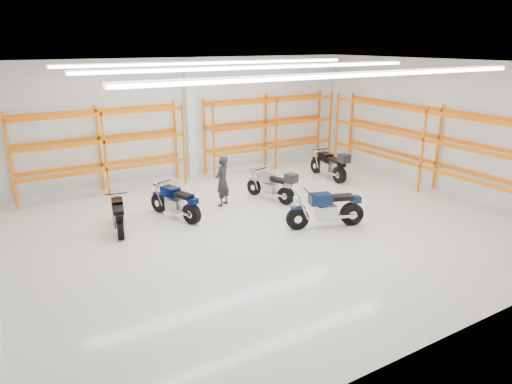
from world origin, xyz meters
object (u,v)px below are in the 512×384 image
motorcycle_main (329,210)px  structural_column (190,119)px  motorcycle_back_b (176,203)px  motorcycle_back_c (274,186)px  motorcycle_back_d (331,165)px  motorcycle_back_a (119,216)px  standing_man (222,181)px

motorcycle_main → structural_column: size_ratio=0.49×
motorcycle_back_b → motorcycle_back_c: (3.36, -0.12, 0.02)m
motorcycle_main → motorcycle_back_d: size_ratio=0.99×
motorcycle_back_d → structural_column: size_ratio=0.50×
motorcycle_back_a → standing_man: size_ratio=1.16×
motorcycle_back_a → structural_column: bearing=45.6°
motorcycle_back_a → motorcycle_back_b: (1.73, 0.06, 0.05)m
motorcycle_back_d → motorcycle_back_c: bearing=-162.8°
standing_man → motorcycle_main: bearing=85.4°
motorcycle_main → standing_man: (-1.77, 3.18, 0.29)m
structural_column → motorcycle_back_b: bearing=-119.0°
standing_man → structural_column: (0.46, 3.55, 1.44)m
motorcycle_back_c → motorcycle_back_d: (3.22, 1.00, 0.04)m
motorcycle_back_c → structural_column: bearing=106.5°
motorcycle_back_a → motorcycle_back_b: bearing=2.1°
structural_column → motorcycle_back_d: bearing=-34.5°
motorcycle_back_c → motorcycle_main: bearing=-87.5°
motorcycle_back_d → standing_man: bearing=-173.9°
motorcycle_main → structural_column: 7.07m
motorcycle_back_a → motorcycle_back_c: size_ratio=0.93×
motorcycle_main → motorcycle_back_a: bearing=152.1°
motorcycle_back_d → standing_man: standing_man is taller
motorcycle_back_b → structural_column: 4.81m
motorcycle_back_d → structural_column: bearing=145.5°
motorcycle_back_b → standing_man: bearing=12.0°
motorcycle_back_b → motorcycle_back_c: 3.36m
motorcycle_main → motorcycle_back_d: (3.11, 3.70, 0.02)m
motorcycle_back_a → motorcycle_back_b: size_ratio=0.93×
motorcycle_main → motorcycle_back_a: 5.89m
motorcycle_back_b → motorcycle_back_d: motorcycle_back_d is taller
motorcycle_back_b → motorcycle_main: bearing=-39.0°
motorcycle_back_b → motorcycle_back_c: bearing=-2.0°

